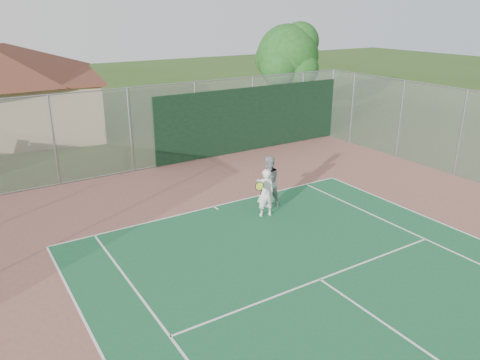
# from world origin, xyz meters

# --- Properties ---
(back_fence) EXTENTS (20.08, 0.11, 3.53)m
(back_fence) POSITION_xyz_m (2.11, 16.98, 1.67)
(back_fence) COLOR gray
(back_fence) RESTS_ON ground
(side_fence_right) EXTENTS (0.08, 9.00, 3.50)m
(side_fence_right) POSITION_xyz_m (10.00, 12.50, 1.75)
(side_fence_right) COLOR gray
(side_fence_right) RESTS_ON ground
(tree) EXTENTS (4.17, 3.95, 5.81)m
(tree) POSITION_xyz_m (9.89, 20.60, 3.82)
(tree) COLOR #3A2715
(tree) RESTS_ON ground
(player_white_front) EXTENTS (0.95, 0.63, 1.61)m
(player_white_front) POSITION_xyz_m (1.07, 10.33, 0.81)
(player_white_front) COLOR silver
(player_white_front) RESTS_ON ground
(player_grey_back) EXTENTS (0.97, 0.81, 1.79)m
(player_grey_back) POSITION_xyz_m (1.61, 10.95, 0.90)
(player_grey_back) COLOR #979A9C
(player_grey_back) RESTS_ON ground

